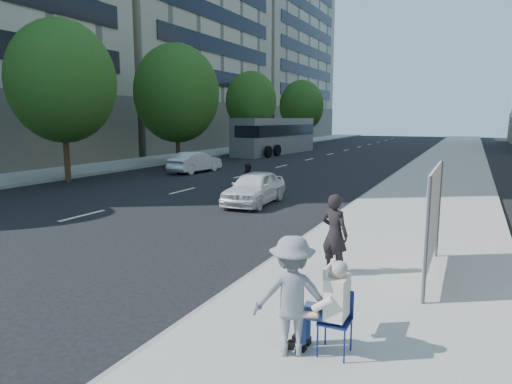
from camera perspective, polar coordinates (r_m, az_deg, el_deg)
The scene contains 16 objects.
ground at distance 11.19m, azimuth -4.73°, elevation -7.93°, with size 160.00×160.00×0.00m, color black.
near_sidewalk at distance 29.45m, azimuth 22.49°, elevation 2.23°, with size 5.00×120.00×0.15m, color gray.
far_sidewalk at distance 36.81m, azimuth -11.78°, elevation 3.99°, with size 4.50×120.00×0.15m, color gray.
far_bldg_north at distance 80.26m, azimuth -1.13°, elevation 16.86°, with size 22.00×28.00×28.00m, color #C3B492.
tree_far_b at distance 25.78m, azimuth -23.10°, elevation 12.57°, with size 5.40×5.40×8.24m.
tree_far_c at distance 33.31m, azimuth -9.89°, elevation 12.04°, with size 6.00×6.00×8.47m.
tree_far_d at distance 43.66m, azimuth -0.62°, elevation 11.29°, with size 4.80×4.80×7.65m.
tree_far_e at distance 56.58m, azimuth 5.70°, elevation 10.66°, with size 5.40×5.40×7.89m.
seated_protester at distance 6.35m, azimuth 8.99°, elevation -13.29°, with size 0.83×1.11×1.31m.
jogger at distance 6.23m, azimuth 4.52°, elevation -12.76°, with size 1.05×0.60×1.62m, color gray.
pedestrian_woman at distance 9.40m, azimuth 9.80°, elevation -5.18°, with size 0.60×0.39×1.65m, color black.
protest_banner at distance 9.62m, azimuth 21.25°, elevation -2.75°, with size 0.08×3.06×2.20m.
white_sedan_near at distance 17.62m, azimuth -0.21°, elevation 0.55°, with size 1.51×3.75×1.28m, color white.
white_sedan_mid at distance 28.29m, azimuth -7.61°, elevation 3.72°, with size 1.33×3.83×1.26m, color silver.
motorcycle at distance 19.30m, azimuth -0.92°, elevation 1.30°, with size 0.74×2.05×1.42m.
bus at distance 43.09m, azimuth 2.46°, elevation 6.99°, with size 3.59×12.24×3.30m.
Camera 1 is at (5.38, -9.24, 3.29)m, focal length 32.00 mm.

